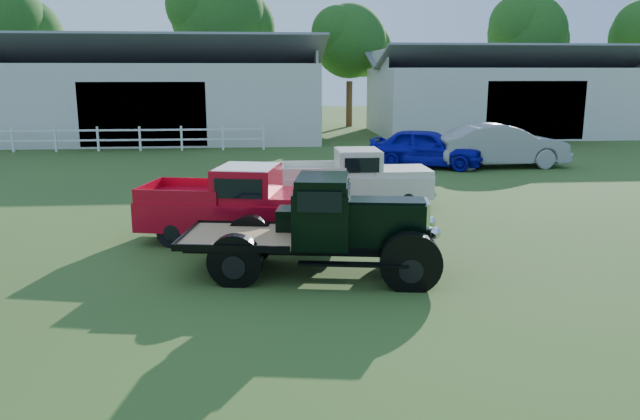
{
  "coord_description": "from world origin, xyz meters",
  "views": [
    {
      "loc": [
        -0.85,
        -11.04,
        3.78
      ],
      "look_at": [
        0.2,
        1.2,
        1.05
      ],
      "focal_mm": 35.0,
      "sensor_mm": 36.0,
      "label": 1
    }
  ],
  "objects_px": {
    "vintage_flatbed": "(317,226)",
    "misc_car_grey": "(501,145)",
    "white_pickup": "(355,179)",
    "misc_car_blue": "(427,148)",
    "red_pickup": "(244,203)"
  },
  "relations": [
    {
      "from": "vintage_flatbed",
      "to": "white_pickup",
      "type": "distance_m",
      "value": 6.25
    },
    {
      "from": "vintage_flatbed",
      "to": "red_pickup",
      "type": "height_order",
      "value": "vintage_flatbed"
    },
    {
      "from": "vintage_flatbed",
      "to": "misc_car_grey",
      "type": "bearing_deg",
      "value": 66.02
    },
    {
      "from": "white_pickup",
      "to": "misc_car_blue",
      "type": "bearing_deg",
      "value": 61.33
    },
    {
      "from": "white_pickup",
      "to": "misc_car_blue",
      "type": "xyz_separation_m",
      "value": [
        3.96,
        7.3,
        -0.03
      ]
    },
    {
      "from": "misc_car_grey",
      "to": "red_pickup",
      "type": "bearing_deg",
      "value": 133.93
    },
    {
      "from": "misc_car_blue",
      "to": "misc_car_grey",
      "type": "xyz_separation_m",
      "value": [
        3.0,
        -0.22,
        0.09
      ]
    },
    {
      "from": "white_pickup",
      "to": "red_pickup",
      "type": "bearing_deg",
      "value": -131.32
    },
    {
      "from": "vintage_flatbed",
      "to": "red_pickup",
      "type": "bearing_deg",
      "value": 128.56
    },
    {
      "from": "misc_car_blue",
      "to": "red_pickup",
      "type": "bearing_deg",
      "value": 172.53
    },
    {
      "from": "red_pickup",
      "to": "misc_car_grey",
      "type": "distance_m",
      "value": 14.52
    },
    {
      "from": "white_pickup",
      "to": "misc_car_blue",
      "type": "relative_size",
      "value": 0.96
    },
    {
      "from": "white_pickup",
      "to": "misc_car_grey",
      "type": "relative_size",
      "value": 0.83
    },
    {
      "from": "vintage_flatbed",
      "to": "misc_car_grey",
      "type": "xyz_separation_m",
      "value": [
        8.52,
        13.12,
        -0.07
      ]
    },
    {
      "from": "white_pickup",
      "to": "misc_car_grey",
      "type": "bearing_deg",
      "value": 45.28
    }
  ]
}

